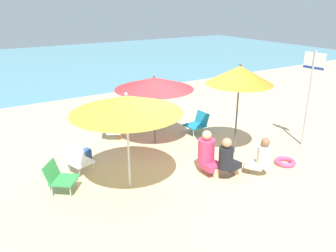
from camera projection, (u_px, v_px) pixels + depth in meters
name	position (u px, v px, depth m)	size (l,w,h in m)	color
ground_plane	(172.00, 154.00, 8.09)	(40.00, 40.00, 0.00)	#CCB789
sea_water	(38.00, 65.00, 19.29)	(40.00, 16.00, 0.01)	#5693A3
umbrella_red	(154.00, 83.00, 8.22)	(1.94, 1.94, 1.77)	#4C4C51
umbrella_yellow	(126.00, 104.00, 6.12)	(2.08, 2.08, 1.91)	silver
umbrella_orange	(240.00, 75.00, 7.55)	(1.52, 1.52, 2.15)	#4C4C51
beach_chair_a	(198.00, 123.00, 9.28)	(0.57, 0.51, 0.58)	teal
beach_chair_b	(78.00, 158.00, 7.21)	(0.58, 0.64, 0.59)	white
beach_chair_c	(59.00, 176.00, 6.40)	(0.71, 0.70, 0.60)	#33934C
person_a	(207.00, 153.00, 7.11)	(0.36, 0.58, 0.93)	#DB3866
person_b	(108.00, 123.00, 8.82)	(0.56, 0.48, 0.93)	silver
person_c	(228.00, 158.00, 6.85)	(0.54, 0.34, 0.92)	black
person_d	(261.00, 157.00, 7.01)	(0.46, 0.52, 0.84)	silver
warning_sign	(311.00, 85.00, 8.09)	(0.08, 0.52, 2.37)	#ADADB2
swim_ring	(285.00, 162.00, 7.60)	(0.46, 0.46, 0.11)	#E54C7F
beach_bag	(86.00, 155.00, 7.72)	(0.22, 0.18, 0.28)	#2D519E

